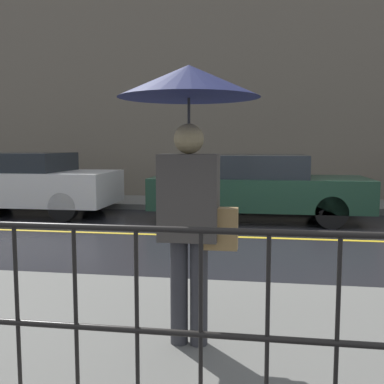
% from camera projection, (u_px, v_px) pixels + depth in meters
% --- Properties ---
extents(ground_plane, '(80.00, 80.00, 0.00)m').
position_uv_depth(ground_plane, '(294.00, 239.00, 7.75)').
color(ground_plane, black).
extents(sidewalk_near, '(28.00, 2.74, 0.13)m').
position_uv_depth(sidewalk_near, '(334.00, 348.00, 3.43)').
color(sidewalk_near, slate).
rests_on(sidewalk_near, ground_plane).
extents(sidewalk_far, '(28.00, 1.95, 0.13)m').
position_uv_depth(sidewalk_far, '(283.00, 205.00, 11.65)').
color(sidewalk_far, slate).
rests_on(sidewalk_far, ground_plane).
extents(lane_marking, '(25.20, 0.12, 0.01)m').
position_uv_depth(lane_marking, '(294.00, 239.00, 7.74)').
color(lane_marking, gold).
rests_on(lane_marking, ground_plane).
extents(building_storefront, '(28.00, 0.30, 6.63)m').
position_uv_depth(building_storefront, '(284.00, 83.00, 12.42)').
color(building_storefront, '#706656').
rests_on(building_storefront, ground_plane).
extents(railing_foreground, '(12.00, 0.04, 1.05)m').
position_uv_depth(railing_foreground, '(374.00, 309.00, 2.26)').
color(railing_foreground, black).
rests_on(railing_foreground, sidewalk_near).
extents(pedestrian, '(1.01, 1.01, 2.04)m').
position_uv_depth(pedestrian, '(190.00, 127.00, 3.19)').
color(pedestrian, '#333338').
rests_on(pedestrian, sidewalk_near).
extents(car_white, '(4.06, 1.91, 1.44)m').
position_uv_depth(car_white, '(26.00, 183.00, 10.47)').
color(car_white, silver).
rests_on(car_white, ground_plane).
extents(car_dark_green, '(4.54, 1.85, 1.40)m').
position_uv_depth(car_dark_green, '(256.00, 186.00, 9.67)').
color(car_dark_green, '#193828').
rests_on(car_dark_green, ground_plane).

